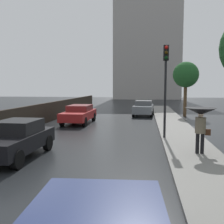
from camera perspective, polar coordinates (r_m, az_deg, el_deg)
The scene contains 8 objects.
ground at distance 6.82m, azimuth -22.23°, elevation -18.52°, with size 120.00×120.00×0.00m, color black.
car_grey_mid_road at distance 24.54m, azimuth 6.96°, elevation 0.91°, with size 2.03×4.29×1.41m.
car_black_far_ahead at distance 10.68m, azimuth -20.28°, elevation -5.58°, with size 1.75×3.96×1.43m.
car_red_behind_camera at distance 19.41m, azimuth -7.27°, elevation -0.37°, with size 1.86×4.52×1.35m.
pedestrian_with_umbrella_near at distance 10.51m, azimuth 19.01°, elevation -0.90°, with size 1.17×1.17×1.79m.
traffic_light at distance 13.29m, azimuth 11.75°, elevation 8.07°, with size 0.26×0.39×4.63m.
street_tree_far at distance 24.42m, azimuth 15.96°, elevation 7.83°, with size 2.31×2.31×4.96m.
distant_tower at distance 59.84m, azimuth 7.53°, elevation 16.12°, with size 14.84×10.31×32.36m.
Camera 1 is at (3.16, -5.38, 2.75)m, focal length 41.44 mm.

